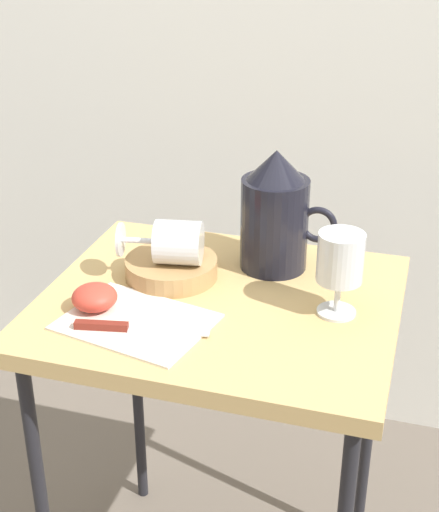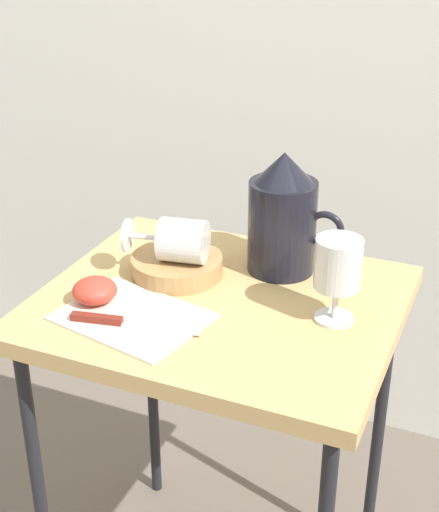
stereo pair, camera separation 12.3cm
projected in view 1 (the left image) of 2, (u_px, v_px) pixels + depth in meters
The scene contains 8 objects.
table at pixel (220, 332), 1.29m from camera, with size 0.60×0.51×0.70m.
linen_napkin at pixel (136, 322), 1.19m from camera, with size 0.23×0.17×0.00m, color silver.
basket_tray at pixel (171, 268), 1.33m from camera, with size 0.16×0.16×0.04m, color #AD8451.
pitcher at pixel (275, 221), 1.33m from camera, with size 0.17×0.12×0.22m.
wine_glass_upright at pixel (340, 262), 1.18m from camera, with size 0.07×0.07×0.14m.
wine_glass_tipped_near at pixel (176, 242), 1.29m from camera, with size 0.15×0.09×0.08m.
apple_half_left at pixel (95, 297), 1.22m from camera, with size 0.07×0.07×0.04m, color #CC3D2D.
knife at pixel (122, 327), 1.16m from camera, with size 0.21×0.06×0.01m.
Camera 1 is at (0.32, -1.06, 1.33)m, focal length 52.46 mm.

